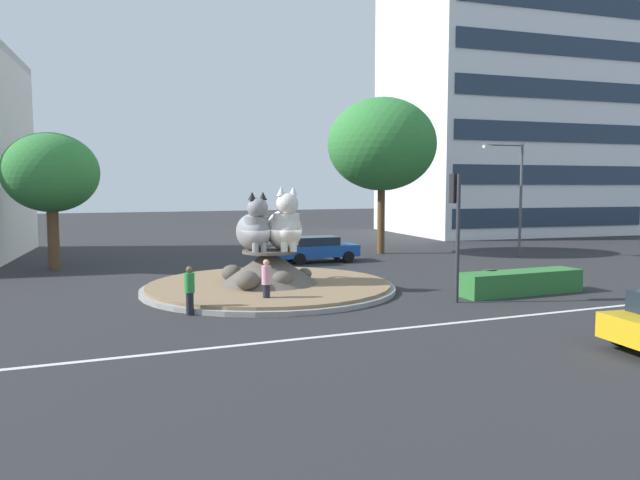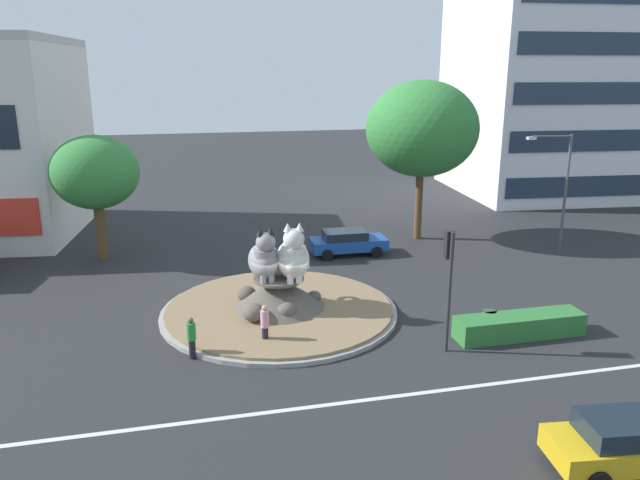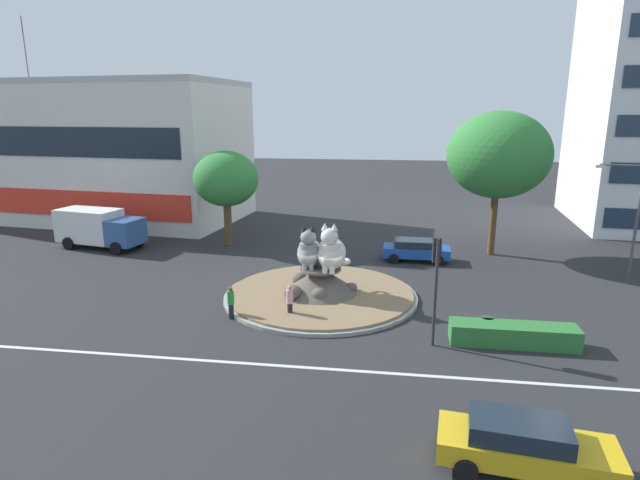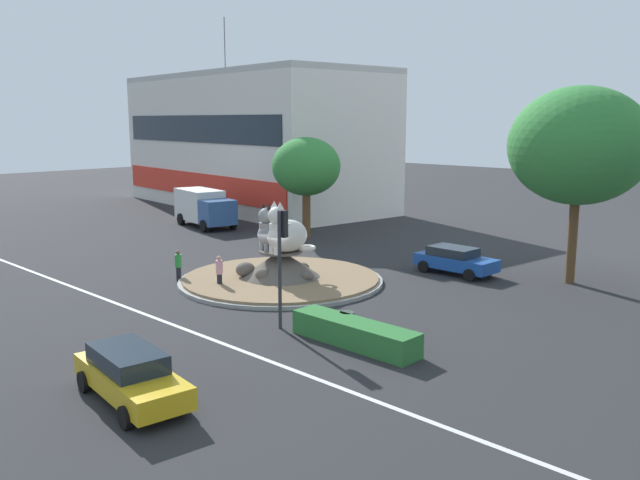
% 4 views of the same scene
% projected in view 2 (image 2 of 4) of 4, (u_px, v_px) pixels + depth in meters
% --- Properties ---
extents(ground_plane, '(160.00, 160.00, 0.00)m').
position_uv_depth(ground_plane, '(279.00, 313.00, 26.36)').
color(ground_plane, '#28282B').
extents(lane_centreline, '(112.00, 0.20, 0.01)m').
position_uv_depth(lane_centreline, '(320.00, 406.00, 19.09)').
color(lane_centreline, silver).
rests_on(lane_centreline, ground).
extents(roundabout_island, '(10.24, 10.24, 1.65)m').
position_uv_depth(roundabout_island, '(279.00, 303.00, 26.22)').
color(roundabout_island, gray).
rests_on(roundabout_island, ground).
extents(cat_statue_grey, '(1.51, 2.42, 2.36)m').
position_uv_depth(cat_statue_grey, '(264.00, 259.00, 25.59)').
color(cat_statue_grey, gray).
rests_on(cat_statue_grey, roundabout_island).
extents(cat_statue_white, '(1.77, 2.55, 2.57)m').
position_uv_depth(cat_statue_white, '(293.00, 257.00, 25.59)').
color(cat_statue_white, silver).
rests_on(cat_statue_white, roundabout_island).
extents(traffic_light_mast, '(0.34, 0.46, 4.65)m').
position_uv_depth(traffic_light_mast, '(449.00, 268.00, 22.05)').
color(traffic_light_mast, '#2D2D33').
rests_on(traffic_light_mast, ground).
extents(office_tower, '(20.55, 15.86, 27.49)m').
position_uv_depth(office_tower, '(585.00, 25.00, 49.65)').
color(office_tower, silver).
rests_on(office_tower, ground).
extents(clipped_hedge_strip, '(5.26, 1.20, 0.90)m').
position_uv_depth(clipped_hedge_strip, '(519.00, 326.00, 23.97)').
color(clipped_hedge_strip, '#2D7033').
rests_on(clipped_hedge_strip, ground).
extents(broadleaf_tree_behind_island, '(4.69, 4.69, 6.91)m').
position_uv_depth(broadleaf_tree_behind_island, '(95.00, 173.00, 32.57)').
color(broadleaf_tree_behind_island, brown).
rests_on(broadleaf_tree_behind_island, ground).
extents(second_tree_near_tower, '(6.75, 6.75, 9.69)m').
position_uv_depth(second_tree_near_tower, '(422.00, 129.00, 36.21)').
color(second_tree_near_tower, brown).
rests_on(second_tree_near_tower, ground).
extents(streetlight_arm, '(2.57, 0.63, 6.76)m').
position_uv_depth(streetlight_arm, '(561.00, 183.00, 34.42)').
color(streetlight_arm, '#4C4C51').
rests_on(streetlight_arm, ground).
extents(pedestrian_green_shirt, '(0.33, 0.33, 1.61)m').
position_uv_depth(pedestrian_green_shirt, '(192.00, 337.00, 22.01)').
color(pedestrian_green_shirt, black).
rests_on(pedestrian_green_shirt, ground).
extents(pedestrian_pink_shirt, '(0.33, 0.33, 1.65)m').
position_uv_depth(pedestrian_pink_shirt, '(265.00, 324.00, 23.05)').
color(pedestrian_pink_shirt, black).
rests_on(pedestrian_pink_shirt, ground).
extents(hatchback_near_shophouse, '(4.91, 2.38, 1.52)m').
position_uv_depth(hatchback_near_shophouse, '(637.00, 442.00, 15.90)').
color(hatchback_near_shophouse, gold).
rests_on(hatchback_near_shophouse, ground).
extents(parked_car_right, '(4.37, 2.09, 1.43)m').
position_uv_depth(parked_car_right, '(347.00, 242.00, 34.51)').
color(parked_car_right, '#19479E').
rests_on(parked_car_right, ground).
extents(litter_bin, '(0.56, 0.56, 0.90)m').
position_uv_depth(litter_bin, '(489.00, 321.00, 24.38)').
color(litter_bin, '#2D4233').
rests_on(litter_bin, ground).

